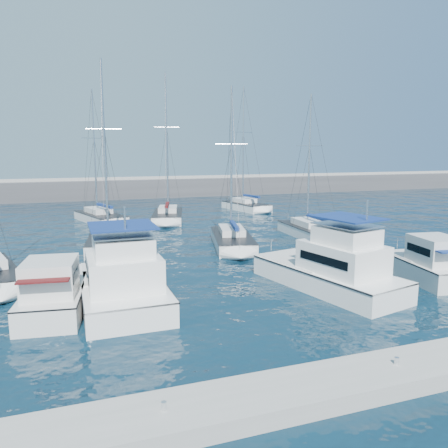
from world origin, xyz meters
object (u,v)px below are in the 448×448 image
object	(u,v)px
sailboat_mid_c	(232,240)
sailboat_back_c	(246,206)
motor_yacht_port_outer	(54,296)
sailboat_back_a	(100,217)
motor_yacht_stbd_outer	(429,265)
motor_yacht_stbd_inner	(332,270)
sailboat_mid_b	(108,242)
motor_yacht_port_inner	(122,284)
sailboat_mid_e	(311,231)
sailboat_back_b	(168,216)

from	to	relation	value
sailboat_mid_c	sailboat_back_c	xyz separation A→B (m)	(9.49, 20.33, 0.04)
motor_yacht_port_outer	sailboat_back_a	world-z (taller)	sailboat_back_a
motor_yacht_port_outer	motor_yacht_stbd_outer	xyz separation A→B (m)	(21.20, -1.52, -0.00)
motor_yacht_stbd_inner	sailboat_mid_b	bearing A→B (deg)	112.98
motor_yacht_stbd_inner	sailboat_mid_b	xyz separation A→B (m)	(-11.05, 15.18, -0.60)
sailboat_mid_b	sailboat_back_a	distance (m)	13.79
motor_yacht_port_inner	motor_yacht_stbd_outer	distance (m)	18.04
motor_yacht_port_inner	motor_yacht_stbd_inner	xyz separation A→B (m)	(11.45, -1.31, 0.00)
motor_yacht_port_inner	motor_yacht_stbd_outer	xyz separation A→B (m)	(17.96, -1.73, -0.19)
motor_yacht_port_inner	sailboat_back_c	xyz separation A→B (m)	(19.59, 31.58, -0.58)
motor_yacht_port_inner	sailboat_mid_b	world-z (taller)	sailboat_mid_b
motor_yacht_stbd_inner	motor_yacht_port_outer	bearing A→B (deg)	162.67
motor_yacht_stbd_inner	sailboat_back_c	distance (m)	33.88
sailboat_mid_b	sailboat_mid_e	distance (m)	17.90
motor_yacht_port_outer	sailboat_mid_e	distance (m)	24.99
motor_yacht_port_inner	sailboat_mid_e	xyz separation A→B (m)	(18.25, 12.52, -0.63)
motor_yacht_port_inner	sailboat_mid_e	size ratio (longest dim) A/B	0.65
motor_yacht_stbd_inner	sailboat_back_b	size ratio (longest dim) A/B	0.59
motor_yacht_port_outer	sailboat_mid_b	bearing A→B (deg)	83.21
motor_yacht_stbd_outer	sailboat_back_c	bearing A→B (deg)	95.83
motor_yacht_port_inner	motor_yacht_stbd_outer	size ratio (longest dim) A/B	1.37
motor_yacht_stbd_outer	sailboat_back_c	world-z (taller)	sailboat_back_c
motor_yacht_port_inner	sailboat_mid_e	distance (m)	22.14
motor_yacht_stbd_inner	sailboat_back_a	xyz separation A→B (m)	(-10.78, 28.96, -0.62)
motor_yacht_stbd_outer	sailboat_mid_b	bearing A→B (deg)	147.01
motor_yacht_stbd_inner	sailboat_mid_c	distance (m)	12.64
motor_yacht_port_inner	motor_yacht_stbd_outer	world-z (taller)	motor_yacht_port_inner
motor_yacht_port_inner	sailboat_mid_c	distance (m)	15.13
motor_yacht_stbd_outer	sailboat_mid_b	world-z (taller)	sailboat_mid_b
sailboat_back_c	motor_yacht_stbd_inner	bearing A→B (deg)	-116.17
sailboat_back_a	sailboat_back_c	distance (m)	19.33
motor_yacht_stbd_outer	sailboat_mid_b	size ratio (longest dim) A/B	0.41
motor_yacht_stbd_inner	sailboat_back_a	world-z (taller)	sailboat_back_a
motor_yacht_port_outer	motor_yacht_stbd_inner	bearing A→B (deg)	3.46
motor_yacht_stbd_outer	sailboat_mid_e	xyz separation A→B (m)	(0.29, 14.26, -0.44)
motor_yacht_port_inner	sailboat_mid_b	distance (m)	13.89
motor_yacht_stbd_outer	sailboat_mid_c	world-z (taller)	sailboat_mid_c
motor_yacht_stbd_outer	sailboat_back_a	world-z (taller)	sailboat_back_a
motor_yacht_port_outer	sailboat_back_b	world-z (taller)	sailboat_back_b
sailboat_mid_c	sailboat_back_b	xyz separation A→B (m)	(-2.17, 14.98, 0.03)
sailboat_mid_b	motor_yacht_stbd_inner	bearing A→B (deg)	-46.48
motor_yacht_stbd_outer	sailboat_back_b	distance (m)	29.71
motor_yacht_stbd_outer	sailboat_back_a	size ratio (longest dim) A/B	0.42
motor_yacht_port_outer	sailboat_back_b	distance (m)	28.72
sailboat_mid_e	sailboat_back_b	world-z (taller)	sailboat_back_b
motor_yacht_stbd_inner	sailboat_back_c	world-z (taller)	sailboat_back_c
sailboat_mid_e	sailboat_back_c	distance (m)	19.10
sailboat_mid_c	sailboat_back_b	bearing A→B (deg)	111.81
motor_yacht_stbd_outer	sailboat_mid_e	world-z (taller)	sailboat_mid_e
motor_yacht_stbd_inner	sailboat_mid_e	xyz separation A→B (m)	(6.80, 13.83, -0.63)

